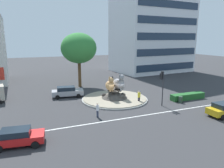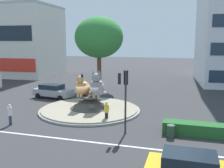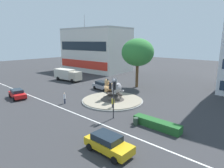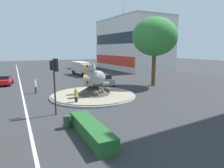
% 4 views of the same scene
% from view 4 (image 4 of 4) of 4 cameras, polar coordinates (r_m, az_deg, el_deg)
% --- Properties ---
extents(ground_plane, '(160.00, 160.00, 0.00)m').
position_cam_4_polar(ground_plane, '(23.69, -5.33, -3.51)').
color(ground_plane, '#333335').
extents(lane_centreline, '(112.00, 0.20, 0.01)m').
position_cam_4_polar(lane_centreline, '(22.29, -23.47, -5.16)').
color(lane_centreline, silver).
rests_on(lane_centreline, ground).
extents(roundabout_island, '(9.80, 9.80, 1.49)m').
position_cam_4_polar(roundabout_island, '(23.58, -5.31, -2.44)').
color(roundabout_island, gray).
rests_on(roundabout_island, ground).
extents(cat_statue_calico, '(1.49, 2.22, 2.24)m').
position_cam_4_polar(cat_statue_calico, '(23.92, -6.11, 2.24)').
color(cat_statue_calico, tan).
rests_on(cat_statue_calico, roundabout_island).
extents(cat_statue_grey, '(1.86, 2.81, 2.58)m').
position_cam_4_polar(cat_statue_grey, '(22.55, -4.63, 2.11)').
color(cat_statue_grey, gray).
rests_on(cat_statue_grey, roundabout_island).
extents(traffic_light_mast, '(0.71, 0.62, 4.70)m').
position_cam_4_polar(traffic_light_mast, '(17.28, -15.84, 2.76)').
color(traffic_light_mast, '#2D2D33').
rests_on(traffic_light_mast, ground).
extents(shophouse_block, '(21.35, 12.82, 17.82)m').
position_cam_4_polar(shophouse_block, '(55.82, 5.68, 11.10)').
color(shophouse_block, silver).
rests_on(shophouse_block, ground).
extents(clipped_hedge_strip, '(5.54, 1.20, 0.90)m').
position_cam_4_polar(clipped_hedge_strip, '(13.10, -5.94, -12.78)').
color(clipped_hedge_strip, '#235B28').
rests_on(clipped_hedge_strip, ground).
extents(broadleaf_tree_behind_island, '(6.52, 6.52, 9.98)m').
position_cam_4_polar(broadleaf_tree_behind_island, '(30.63, 11.96, 12.90)').
color(broadleaf_tree_behind_island, brown).
rests_on(broadleaf_tree_behind_island, ground).
extents(pedestrian_white_shirt, '(0.32, 0.32, 1.73)m').
position_cam_4_polar(pedestrian_white_shirt, '(26.72, -20.80, -0.54)').
color(pedestrian_white_shirt, '#33384C').
rests_on(pedestrian_white_shirt, ground).
extents(pedestrian_yellow_shirt, '(0.39, 0.39, 1.74)m').
position_cam_4_polar(pedestrian_yellow_shirt, '(20.26, -10.08, -3.30)').
color(pedestrian_yellow_shirt, black).
rests_on(pedestrian_yellow_shirt, ground).
extents(hatchback_near_shophouse, '(4.96, 2.53, 1.65)m').
position_cam_4_polar(hatchback_near_shophouse, '(30.75, -2.25, 1.27)').
color(hatchback_near_shophouse, '#99999E').
rests_on(hatchback_near_shophouse, ground).
extents(parked_car_right, '(4.41, 2.49, 1.49)m').
position_cam_4_polar(parked_car_right, '(34.96, -28.09, 1.03)').
color(parked_car_right, red).
rests_on(parked_car_right, ground).
extents(delivery_box_truck, '(7.67, 3.22, 2.73)m').
position_cam_4_polar(delivery_box_truck, '(42.65, -8.32, 4.51)').
color(delivery_box_truck, '#B7AD99').
rests_on(delivery_box_truck, ground).
extents(litter_bin, '(0.56, 0.56, 0.90)m').
position_cam_4_polar(litter_bin, '(14.76, -12.49, -10.31)').
color(litter_bin, '#2D4233').
rests_on(litter_bin, ground).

